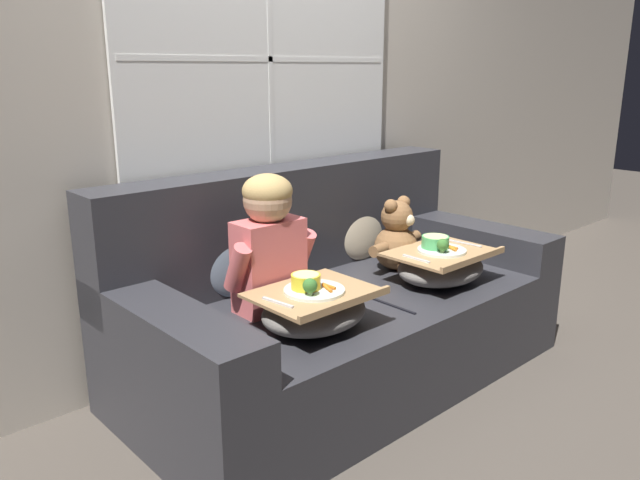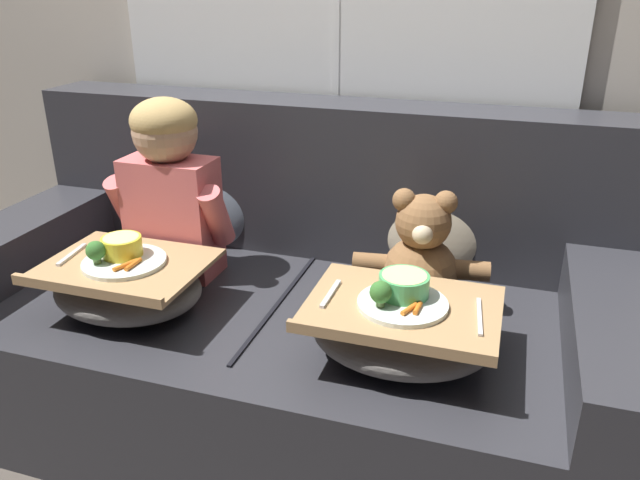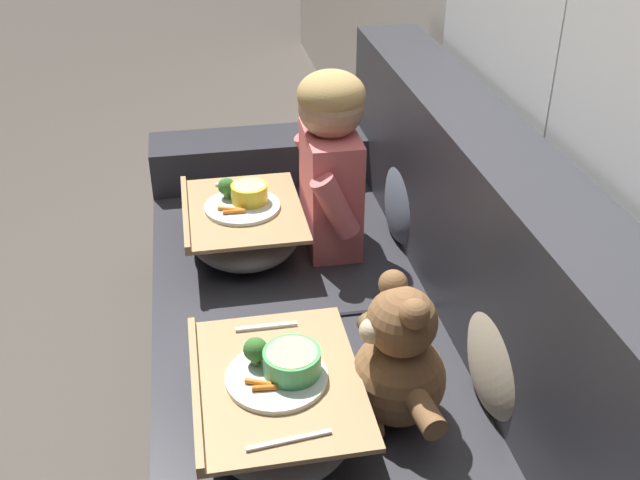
{
  "view_description": "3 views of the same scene",
  "coord_description": "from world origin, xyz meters",
  "views": [
    {
      "loc": [
        -1.84,
        -1.82,
        1.37
      ],
      "look_at": [
        -0.12,
        0.05,
        0.66
      ],
      "focal_mm": 35.0,
      "sensor_mm": 36.0,
      "label": 1
    },
    {
      "loc": [
        0.6,
        -1.52,
        1.3
      ],
      "look_at": [
        0.07,
        0.11,
        0.56
      ],
      "focal_mm": 35.0,
      "sensor_mm": 36.0,
      "label": 2
    },
    {
      "loc": [
        1.6,
        -0.34,
        1.64
      ],
      "look_at": [
        -0.1,
        -0.03,
        0.6
      ],
      "focal_mm": 42.0,
      "sensor_mm": 36.0,
      "label": 3
    }
  ],
  "objects": [
    {
      "name": "ground_plane",
      "position": [
        0.0,
        0.0,
        0.0
      ],
      "size": [
        14.0,
        14.0,
        0.0
      ],
      "primitive_type": "plane",
      "color": "#4C443D"
    },
    {
      "name": "couch",
      "position": [
        0.0,
        0.08,
        0.32
      ],
      "size": [
        1.99,
        0.98,
        0.92
      ],
      "color": "#2D2D33",
      "rests_on": "ground_plane"
    },
    {
      "name": "throw_pillow_behind_child",
      "position": [
        -0.39,
        0.31,
        0.59
      ],
      "size": [
        0.35,
        0.17,
        0.37
      ],
      "color": "slate",
      "rests_on": "couch"
    },
    {
      "name": "throw_pillow_behind_teddy",
      "position": [
        0.39,
        0.31,
        0.59
      ],
      "size": [
        0.35,
        0.17,
        0.36
      ],
      "color": "#C1B293",
      "rests_on": "couch"
    },
    {
      "name": "child_figure",
      "position": [
        -0.39,
        0.06,
        0.72
      ],
      "size": [
        0.39,
        0.2,
        0.55
      ],
      "color": "#DB6666",
      "rests_on": "couch"
    },
    {
      "name": "teddy_bear",
      "position": [
        0.39,
        0.05,
        0.57
      ],
      "size": [
        0.38,
        0.27,
        0.35
      ],
      "color": "brown",
      "rests_on": "couch"
    },
    {
      "name": "lap_tray_child",
      "position": [
        -0.39,
        -0.21,
        0.5
      ],
      "size": [
        0.44,
        0.35,
        0.22
      ],
      "color": "slate",
      "rests_on": "child_figure"
    },
    {
      "name": "lap_tray_teddy",
      "position": [
        0.39,
        -0.21,
        0.5
      ],
      "size": [
        0.46,
        0.36,
        0.22
      ],
      "color": "slate",
      "rests_on": "teddy_bear"
    }
  ]
}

